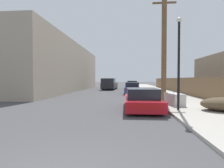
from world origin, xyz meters
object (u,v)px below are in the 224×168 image
(car_parked_mid, at_px, (132,88))
(pickup_truck, at_px, (109,84))
(car_parked_far, at_px, (132,85))
(parked_sports_car_red, at_px, (142,100))
(street_lamp, at_px, (179,56))
(utility_pole, at_px, (164,45))
(discarded_fridge, at_px, (174,99))
(brush_pile, at_px, (224,104))

(car_parked_mid, bearing_deg, pickup_truck, 115.25)
(pickup_truck, bearing_deg, car_parked_far, -148.51)
(pickup_truck, bearing_deg, parked_sports_car_red, 104.13)
(street_lamp, bearing_deg, car_parked_mid, 100.09)
(utility_pole, bearing_deg, discarded_fridge, -88.49)
(parked_sports_car_red, xyz_separation_m, utility_pole, (2.03, 3.96, 3.79))
(discarded_fridge, bearing_deg, brush_pile, -53.39)
(car_parked_far, xyz_separation_m, utility_pole, (2.01, -16.70, 3.67))
(pickup_truck, height_order, utility_pole, utility_pole)
(car_parked_far, bearing_deg, parked_sports_car_red, -90.99)
(car_parked_far, xyz_separation_m, brush_pile, (4.01, -21.41, -0.22))
(parked_sports_car_red, distance_m, car_parked_far, 20.67)
(car_parked_far, bearing_deg, discarded_fridge, -84.83)
(parked_sports_car_red, height_order, street_lamp, street_lamp)
(parked_sports_car_red, relative_size, street_lamp, 0.97)
(parked_sports_car_red, xyz_separation_m, brush_pile, (4.03, -0.75, -0.10))
(car_parked_mid, bearing_deg, discarded_fridge, -75.51)
(parked_sports_car_red, bearing_deg, brush_pile, -11.13)
(car_parked_mid, distance_m, car_parked_far, 9.81)
(utility_pole, distance_m, brush_pile, 6.43)
(discarded_fridge, height_order, parked_sports_car_red, parked_sports_car_red)
(parked_sports_car_red, bearing_deg, pickup_truck, 100.72)
(utility_pole, xyz_separation_m, brush_pile, (2.00, -4.71, -3.89))
(discarded_fridge, xyz_separation_m, street_lamp, (-0.28, -1.84, 2.40))
(brush_pile, bearing_deg, car_parked_far, 100.60)
(pickup_truck, distance_m, utility_pole, 16.11)
(car_parked_mid, relative_size, car_parked_far, 1.10)
(car_parked_far, relative_size, utility_pole, 0.49)
(car_parked_mid, bearing_deg, brush_pile, -68.88)
(utility_pole, xyz_separation_m, street_lamp, (-0.21, -4.65, -1.47))
(discarded_fridge, relative_size, street_lamp, 0.38)
(car_parked_mid, bearing_deg, car_parked_far, 89.46)
(car_parked_far, relative_size, street_lamp, 0.86)
(car_parked_far, relative_size, pickup_truck, 0.72)
(parked_sports_car_red, relative_size, utility_pole, 0.56)
(parked_sports_car_red, bearing_deg, street_lamp, -21.18)
(pickup_truck, relative_size, brush_pile, 2.57)
(parked_sports_car_red, xyz_separation_m, pickup_truck, (-3.73, 18.61, 0.37))
(brush_pile, bearing_deg, car_parked_mid, 110.17)
(discarded_fridge, xyz_separation_m, brush_pile, (1.93, -1.91, -0.02))
(car_parked_mid, height_order, car_parked_far, car_parked_far)
(car_parked_mid, xyz_separation_m, car_parked_far, (0.26, 9.81, 0.04))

